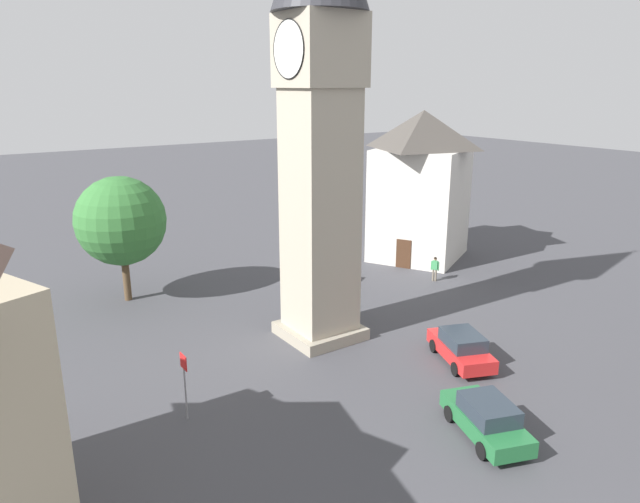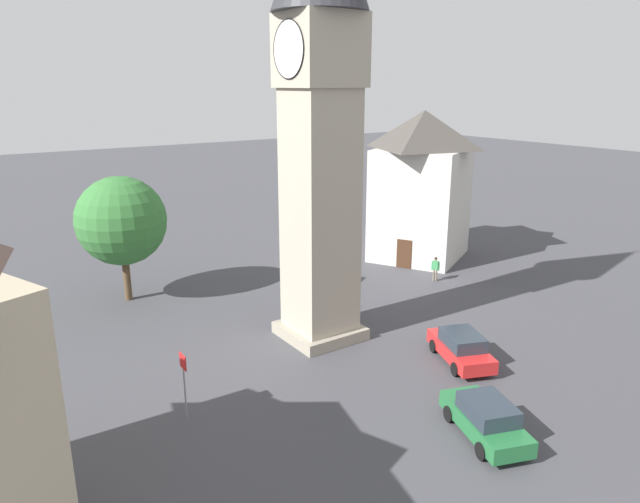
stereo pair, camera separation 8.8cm
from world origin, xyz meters
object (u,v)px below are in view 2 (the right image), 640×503
Objects in this scene: car_blue_kerb at (319,270)px; car_silver_kerb at (486,418)px; road_sign at (184,376)px; clock_tower at (320,72)px; building_terrace_right at (421,184)px; car_red_corner at (461,347)px; pedestrian at (435,267)px; tree at (121,221)px.

car_blue_kerb is 0.99× the size of car_silver_kerb.
car_blue_kerb is 17.54m from road_sign.
building_terrace_right is at bearing 118.20° from clock_tower.
car_red_corner is (6.23, 3.83, -12.52)m from clock_tower.
clock_tower is at bearing -179.93° from car_silver_kerb.
pedestrian is 7.39m from building_terrace_right.
car_silver_kerb is at bearing -15.14° from car_blue_kerb.
car_red_corner is 20.66m from tree.
car_silver_kerb is 17.81m from pedestrian.
clock_tower is at bearing 111.56° from road_sign.
car_red_corner is at bearing -4.76° from car_blue_kerb.
clock_tower is 8.10× the size of road_sign.
building_terrace_right is (-4.89, 3.13, 4.57)m from pedestrian.
building_terrace_right is (-0.35, 9.48, 4.82)m from car_blue_kerb.
building_terrace_right is 26.03m from road_sign.
car_blue_kerb is 0.98× the size of car_red_corner.
building_terrace_right reaches higher than car_silver_kerb.
pedestrian is at bearing 104.16° from clock_tower.
clock_tower reaches higher than tree.
pedestrian is (-2.86, 11.31, -12.27)m from clock_tower.
car_red_corner is 18.19m from building_terrace_right.
clock_tower is at bearing -75.84° from pedestrian.
tree is (-8.19, -18.01, 3.95)m from pedestrian.
road_sign is at bearing -64.22° from building_terrace_right.
car_blue_kerb is at bearing 72.64° from tree.
car_red_corner is at bearing 31.38° from tree.
pedestrian is 20.18m from tree.
road_sign is at bearing -130.30° from car_silver_kerb.
car_silver_kerb is 23.33m from tree.
car_red_corner is 0.41× the size of building_terrace_right.
clock_tower is 15.36m from car_blue_kerb.
tree is 0.70× the size of building_terrace_right.
road_sign is (10.86, -13.73, 1.14)m from car_blue_kerb.
car_red_corner is at bearing -37.22° from building_terrace_right.
road_sign reaches higher than car_red_corner.
clock_tower is at bearing -148.39° from car_red_corner.
car_red_corner is at bearing 140.82° from car_silver_kerb.
car_blue_kerb and car_red_corner have the same top height.
building_terrace_right reaches higher than road_sign.
pedestrian is at bearing -32.64° from building_terrace_right.
tree reaches higher than road_sign.
building_terrace_right is at bearing 92.11° from car_blue_kerb.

